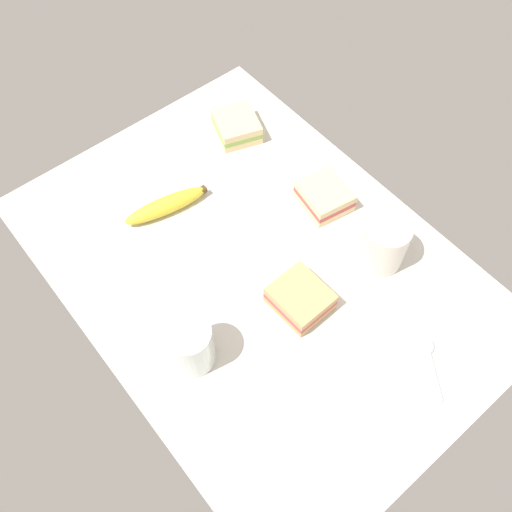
# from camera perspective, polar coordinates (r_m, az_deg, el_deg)

# --- Properties ---
(tabletop) EXTENTS (0.90, 0.64, 0.02)m
(tabletop) POSITION_cam_1_polar(r_m,az_deg,el_deg) (1.07, 0.00, -1.12)
(tabletop) COLOR beige
(tabletop) RESTS_ON ground
(coffee_mug_black) EXTENTS (0.10, 0.10, 0.10)m
(coffee_mug_black) POSITION_cam_1_polar(r_m,az_deg,el_deg) (1.05, 12.74, 1.22)
(coffee_mug_black) COLOR silver
(coffee_mug_black) RESTS_ON tabletop
(sandwich_main) EXTENTS (0.12, 0.11, 0.04)m
(sandwich_main) POSITION_cam_1_polar(r_m,az_deg,el_deg) (1.25, -1.94, 12.86)
(sandwich_main) COLOR beige
(sandwich_main) RESTS_ON tabletop
(sandwich_side) EXTENTS (0.10, 0.09, 0.04)m
(sandwich_side) POSITION_cam_1_polar(r_m,az_deg,el_deg) (1.01, 4.46, -4.27)
(sandwich_side) COLOR tan
(sandwich_side) RESTS_ON tabletop
(sandwich_extra) EXTENTS (0.11, 0.10, 0.04)m
(sandwich_extra) POSITION_cam_1_polar(r_m,az_deg,el_deg) (1.14, 6.88, 5.97)
(sandwich_extra) COLOR beige
(sandwich_extra) RESTS_ON tabletop
(glass_of_milk) EXTENTS (0.08, 0.08, 0.10)m
(glass_of_milk) POSITION_cam_1_polar(r_m,az_deg,el_deg) (0.95, -6.60, -9.00)
(glass_of_milk) COLOR silver
(glass_of_milk) RESTS_ON tabletop
(banana) EXTENTS (0.07, 0.18, 0.04)m
(banana) POSITION_cam_1_polar(r_m,az_deg,el_deg) (1.13, -8.99, 5.03)
(banana) COLOR yellow
(banana) RESTS_ON tabletop
(spoon) EXTENTS (0.11, 0.08, 0.01)m
(spoon) POSITION_cam_1_polar(r_m,az_deg,el_deg) (1.02, 17.04, -9.58)
(spoon) COLOR silver
(spoon) RESTS_ON tabletop
(paper_napkin) EXTENTS (0.18, 0.18, 0.00)m
(paper_napkin) POSITION_cam_1_polar(r_m,az_deg,el_deg) (0.95, 2.38, -16.23)
(paper_napkin) COLOR white
(paper_napkin) RESTS_ON tabletop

